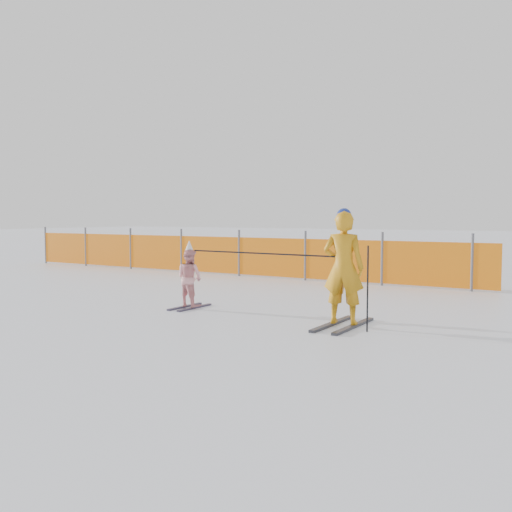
{
  "coord_description": "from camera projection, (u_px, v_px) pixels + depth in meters",
  "views": [
    {
      "loc": [
        4.65,
        -6.96,
        1.61
      ],
      "look_at": [
        0.0,
        0.5,
        1.0
      ],
      "focal_mm": 40.0,
      "sensor_mm": 36.0,
      "label": 1
    }
  ],
  "objects": [
    {
      "name": "safety_fence",
      "position": [
        217.0,
        254.0,
        15.76
      ],
      "size": [
        14.62,
        0.06,
        1.25
      ],
      "color": "#595960",
      "rests_on": "ground"
    },
    {
      "name": "ground",
      "position": [
        238.0,
        325.0,
        8.45
      ],
      "size": [
        120.0,
        120.0,
        0.0
      ],
      "primitive_type": "plane",
      "color": "white",
      "rests_on": "ground"
    },
    {
      "name": "child",
      "position": [
        189.0,
        277.0,
        10.01
      ],
      "size": [
        0.52,
        0.9,
        1.19
      ],
      "color": "black",
      "rests_on": "ground"
    },
    {
      "name": "adult",
      "position": [
        343.0,
        268.0,
        8.31
      ],
      "size": [
        0.66,
        1.39,
        1.73
      ],
      "color": "black",
      "rests_on": "ground"
    },
    {
      "name": "ski_poles",
      "position": [
        289.0,
        263.0,
        8.76
      ],
      "size": [
        3.3,
        0.35,
        1.21
      ],
      "color": "black",
      "rests_on": "ground"
    }
  ]
}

